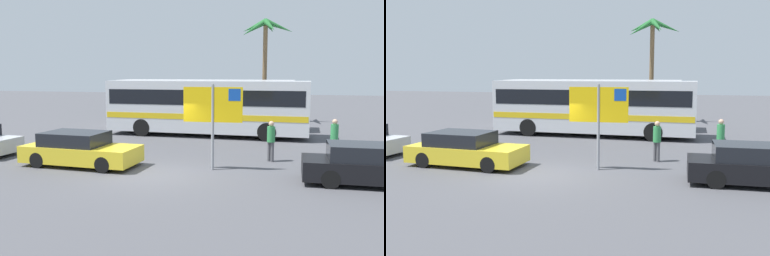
# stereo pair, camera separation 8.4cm
# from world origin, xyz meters

# --- Properties ---
(ground) EXTENTS (120.00, 120.00, 0.00)m
(ground) POSITION_xyz_m (0.00, 0.00, 0.00)
(ground) COLOR #4C4C51
(bus_front_coach) EXTENTS (11.49, 2.70, 3.17)m
(bus_front_coach) POSITION_xyz_m (-0.35, 9.86, 1.78)
(bus_front_coach) COLOR silver
(bus_front_coach) RESTS_ON ground
(bus_rear_coach) EXTENTS (11.49, 2.70, 3.17)m
(bus_rear_coach) POSITION_xyz_m (-1.28, 13.25, 1.78)
(bus_rear_coach) COLOR white
(bus_rear_coach) RESTS_ON ground
(ferry_sign) EXTENTS (2.20, 0.22, 3.20)m
(ferry_sign) POSITION_xyz_m (1.92, 1.40, 2.33)
(ferry_sign) COLOR gray
(ferry_sign) RESTS_ON ground
(car_black) EXTENTS (4.59, 1.90, 1.32)m
(car_black) POSITION_xyz_m (7.31, 0.67, 0.64)
(car_black) COLOR black
(car_black) RESTS_ON ground
(car_yellow) EXTENTS (4.57, 2.03, 1.32)m
(car_yellow) POSITION_xyz_m (-3.30, 0.74, 0.64)
(car_yellow) COLOR yellow
(car_yellow) RESTS_ON ground
(pedestrian_crossing_lot) EXTENTS (0.32, 0.32, 1.69)m
(pedestrian_crossing_lot) POSITION_xyz_m (6.38, 4.73, 1.00)
(pedestrian_crossing_lot) COLOR #1E2347
(pedestrian_crossing_lot) RESTS_ON ground
(pedestrian_near_sign) EXTENTS (0.32, 0.32, 1.67)m
(pedestrian_near_sign) POSITION_xyz_m (3.85, 3.48, 0.98)
(pedestrian_near_sign) COLOR #4C4C51
(pedestrian_near_sign) RESTS_ON ground
(palm_tree_seaside) EXTENTS (3.91, 3.94, 7.50)m
(palm_tree_seaside) POSITION_xyz_m (2.18, 17.36, 6.01)
(palm_tree_seaside) COLOR brown
(palm_tree_seaside) RESTS_ON ground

